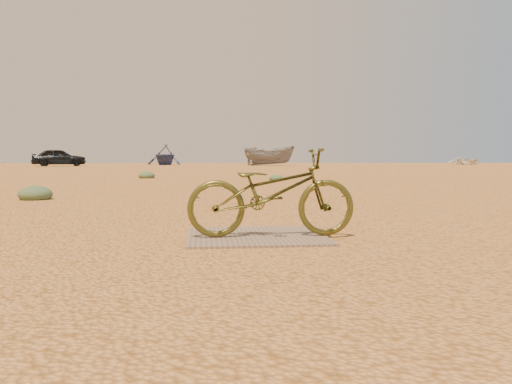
{
  "coord_description": "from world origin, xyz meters",
  "views": [
    {
      "loc": [
        -1.11,
        -5.11,
        0.77
      ],
      "look_at": [
        -0.59,
        -0.35,
        0.44
      ],
      "focal_mm": 35.0,
      "sensor_mm": 36.0,
      "label": 1
    }
  ],
  "objects": [
    {
      "name": "bicycle",
      "position": [
        -0.46,
        -0.45,
        0.44
      ],
      "size": [
        1.6,
        0.57,
        0.84
      ],
      "primitive_type": "imported",
      "rotation": [
        0.0,
        0.0,
        1.58
      ],
      "color": "#4B4A1B",
      "rests_on": "plywood_board"
    },
    {
      "name": "car",
      "position": [
        -13.4,
        39.67,
        0.75
      ],
      "size": [
        4.67,
        2.57,
        1.51
      ],
      "primitive_type": "imported",
      "rotation": [
        0.0,
        0.0,
        1.76
      ],
      "color": "black",
      "rests_on": "ground"
    },
    {
      "name": "kale_c",
      "position": [
        -3.15,
        13.6,
        0.0
      ],
      "size": [
        0.6,
        0.6,
        0.33
      ],
      "primitive_type": "ellipsoid",
      "color": "#576D4A",
      "rests_on": "ground"
    },
    {
      "name": "kale_b",
      "position": [
        1.33,
        11.21,
        0.0
      ],
      "size": [
        0.48,
        0.48,
        0.26
      ],
      "primitive_type": "ellipsoid",
      "color": "#576D4A",
      "rests_on": "ground"
    },
    {
      "name": "ground",
      "position": [
        0.0,
        0.0,
        0.0
      ],
      "size": [
        120.0,
        120.0,
        0.0
      ],
      "primitive_type": "plane",
      "color": "#D9954E",
      "rests_on": "ground"
    },
    {
      "name": "plywood_board",
      "position": [
        -0.59,
        -0.35,
        0.01
      ],
      "size": [
        1.32,
        1.19,
        0.02
      ],
      "primitive_type": "cube",
      "color": "#826656",
      "rests_on": "ground"
    },
    {
      "name": "boat_far_right",
      "position": [
        26.04,
        43.71,
        0.45
      ],
      "size": [
        4.01,
        4.96,
        0.91
      ],
      "primitive_type": "imported",
      "rotation": [
        0.0,
        0.0,
        -0.22
      ],
      "color": "white",
      "rests_on": "ground"
    },
    {
      "name": "kale_a",
      "position": [
        -4.16,
        4.39,
        0.0
      ],
      "size": [
        0.6,
        0.6,
        0.33
      ],
      "primitive_type": "ellipsoid",
      "color": "#576D4A",
      "rests_on": "ground"
    },
    {
      "name": "boat_mid_right",
      "position": [
        5.09,
        40.73,
        0.9
      ],
      "size": [
        4.76,
        1.99,
        1.81
      ],
      "primitive_type": "imported",
      "rotation": [
        0.0,
        0.0,
        1.52
      ],
      "color": "slate",
      "rests_on": "ground"
    },
    {
      "name": "boat_far_left",
      "position": [
        -4.78,
        45.29,
        1.03
      ],
      "size": [
        4.47,
        4.81,
        2.07
      ],
      "primitive_type": "imported",
      "rotation": [
        0.0,
        0.0,
        -0.32
      ],
      "color": "navy",
      "rests_on": "ground"
    }
  ]
}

